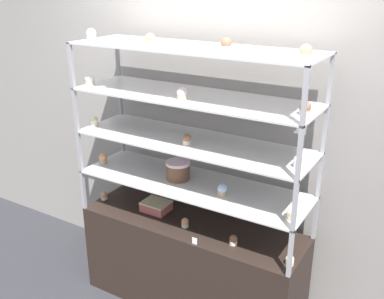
{
  "coord_description": "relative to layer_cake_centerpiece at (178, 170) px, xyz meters",
  "views": [
    {
      "loc": [
        1.41,
        -2.34,
        2.27
      ],
      "look_at": [
        0.0,
        0.0,
        1.22
      ],
      "focal_mm": 42.0,
      "sensor_mm": 36.0,
      "label": 1
    }
  ],
  "objects": [
    {
      "name": "cupcake_6",
      "position": [
        0.85,
        -0.12,
        -0.03
      ],
      "size": [
        0.06,
        0.06,
        0.08
      ],
      "color": "#CCB28C",
      "rests_on": "display_riser_lower"
    },
    {
      "name": "display_riser_upper",
      "position": [
        0.12,
        -0.01,
        0.52
      ],
      "size": [
        1.59,
        0.49,
        0.3
      ],
      "color": "#99999E",
      "rests_on": "display_riser_middle"
    },
    {
      "name": "display_riser_lower",
      "position": [
        0.12,
        -0.01,
        -0.08
      ],
      "size": [
        1.59,
        0.49,
        0.3
      ],
      "color": "#99999E",
      "rests_on": "display_base"
    },
    {
      "name": "cupcake_7",
      "position": [
        -0.63,
        -0.1,
        0.27
      ],
      "size": [
        0.05,
        0.05,
        0.07
      ],
      "color": "beige",
      "rests_on": "display_riser_middle"
    },
    {
      "name": "cupcake_3",
      "position": [
        0.87,
        -0.13,
        -0.33
      ],
      "size": [
        0.05,
        0.05,
        0.07
      ],
      "color": "beige",
      "rests_on": "display_base"
    },
    {
      "name": "display_base",
      "position": [
        0.12,
        -0.01,
        -0.71
      ],
      "size": [
        1.59,
        0.49,
        0.68
      ],
      "color": "black",
      "rests_on": "ground_plane"
    },
    {
      "name": "cupcake_11",
      "position": [
        0.12,
        -0.12,
        0.57
      ],
      "size": [
        0.06,
        0.06,
        0.08
      ],
      "color": "#CCB28C",
      "rests_on": "display_riser_upper"
    },
    {
      "name": "layer_cake_centerpiece",
      "position": [
        0.0,
        0.0,
        0.0
      ],
      "size": [
        0.17,
        0.17,
        0.13
      ],
      "color": "brown",
      "rests_on": "display_riser_lower"
    },
    {
      "name": "sheet_cake_frosted",
      "position": [
        -0.19,
        -0.0,
        -0.33
      ],
      "size": [
        0.2,
        0.16,
        0.07
      ],
      "color": "#C66660",
      "rests_on": "display_base"
    },
    {
      "name": "back_wall",
      "position": [
        0.12,
        0.38,
        0.25
      ],
      "size": [
        8.0,
        0.05,
        2.6
      ],
      "color": "gray",
      "rests_on": "ground_plane"
    },
    {
      "name": "cupcake_0",
      "position": [
        -0.64,
        -0.06,
        -0.33
      ],
      "size": [
        0.05,
        0.05,
        0.07
      ],
      "color": "white",
      "rests_on": "display_base"
    },
    {
      "name": "cupcake_4",
      "position": [
        -0.63,
        -0.05,
        -0.03
      ],
      "size": [
        0.06,
        0.06,
        0.08
      ],
      "color": "#CCB28C",
      "rests_on": "display_riser_lower"
    },
    {
      "name": "cupcake_8",
      "position": [
        0.12,
        -0.09,
        0.27
      ],
      "size": [
        0.05,
        0.05,
        0.07
      ],
      "color": "beige",
      "rests_on": "display_riser_middle"
    },
    {
      "name": "price_tag_4",
      "position": [
        -0.02,
        -0.23,
        0.86
      ],
      "size": [
        0.04,
        0.0,
        0.04
      ],
      "color": "white",
      "rests_on": "display_riser_top"
    },
    {
      "name": "price_tag_3",
      "position": [
        -0.41,
        -0.23,
        0.56
      ],
      "size": [
        0.04,
        0.0,
        0.04
      ],
      "color": "white",
      "rests_on": "display_riser_upper"
    },
    {
      "name": "cupcake_16",
      "position": [
        0.84,
        -0.09,
        0.87
      ],
      "size": [
        0.06,
        0.06,
        0.08
      ],
      "color": "white",
      "rests_on": "display_riser_top"
    },
    {
      "name": "price_tag_2",
      "position": [
        0.02,
        -0.23,
        0.26
      ],
      "size": [
        0.04,
        0.0,
        0.04
      ],
      "color": "white",
      "rests_on": "display_riser_middle"
    },
    {
      "name": "cupcake_13",
      "position": [
        -0.61,
        -0.1,
        0.87
      ],
      "size": [
        0.06,
        0.06,
        0.08
      ],
      "color": "beige",
      "rests_on": "display_riser_top"
    },
    {
      "name": "cupcake_14",
      "position": [
        -0.11,
        -0.11,
        0.87
      ],
      "size": [
        0.06,
        0.06,
        0.08
      ],
      "color": "white",
      "rests_on": "display_riser_top"
    },
    {
      "name": "cupcake_1",
      "position": [
        0.11,
        -0.09,
        -0.33
      ],
      "size": [
        0.05,
        0.05,
        0.07
      ],
      "color": "beige",
      "rests_on": "display_base"
    },
    {
      "name": "cupcake_10",
      "position": [
        -0.63,
        -0.12,
        0.57
      ],
      "size": [
        0.06,
        0.06,
        0.08
      ],
      "color": "#CCB28C",
      "rests_on": "display_riser_upper"
    },
    {
      "name": "cupcake_9",
      "position": [
        0.85,
        -0.08,
        0.27
      ],
      "size": [
        0.05,
        0.05,
        0.07
      ],
      "color": "white",
      "rests_on": "display_riser_middle"
    },
    {
      "name": "price_tag_1",
      "position": [
        -0.25,
        -0.23,
        -0.04
      ],
      "size": [
        0.04,
        0.0,
        0.04
      ],
      "color": "white",
      "rests_on": "display_riser_lower"
    },
    {
      "name": "display_riser_middle",
      "position": [
        0.12,
        -0.01,
        0.22
      ],
      "size": [
        1.59,
        0.49,
        0.3
      ],
      "color": "#99999E",
      "rests_on": "display_riser_lower"
    },
    {
      "name": "price_tag_0",
      "position": [
        0.27,
        -0.23,
        -0.34
      ],
      "size": [
        0.04,
        0.0,
        0.04
      ],
      "color": "white",
      "rests_on": "display_base"
    },
    {
      "name": "cupcake_12",
      "position": [
        0.85,
        -0.05,
        0.57
      ],
      "size": [
        0.06,
        0.06,
        0.08
      ],
      "color": "#CCB28C",
      "rests_on": "display_riser_upper"
    },
    {
      "name": "cupcake_5",
      "position": [
        0.37,
        -0.06,
        -0.03
      ],
      "size": [
        0.06,
        0.06,
        0.08
      ],
      "color": "#CCB28C",
      "rests_on": "display_riser_lower"
    },
    {
      "name": "display_riser_top",
      "position": [
        0.12,
        -0.01,
        0.82
      ],
      "size": [
        1.59,
        0.49,
        0.3
      ],
      "color": "#99999E",
      "rests_on": "display_riser_upper"
    },
    {
      "name": "cupcake_15",
      "position": [
        0.37,
        -0.05,
        0.87
      ],
      "size": [
        0.06,
        0.06,
        0.08
      ],
      "color": "white",
      "rests_on": "display_riser_top"
    },
    {
      "name": "cupcake_2",
      "position": [
        0.49,
        -0.11,
        -0.33
      ],
      "size": [
        0.05,
        0.05,
        0.07
      ],
      "color": "beige",
      "rests_on": "display_base"
    }
  ]
}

